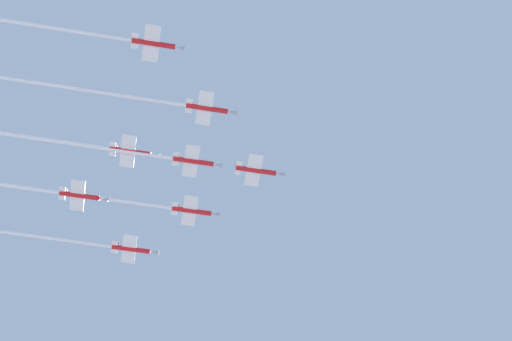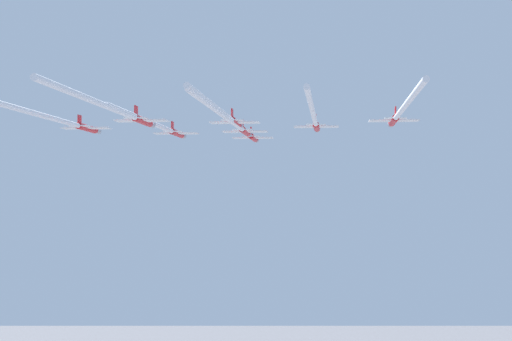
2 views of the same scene
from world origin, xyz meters
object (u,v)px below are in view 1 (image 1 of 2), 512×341
object	(u,v)px
jet_starboard_outer	(82,242)
jet_lead	(257,171)
jet_starboard_inner	(132,97)
jet_port_trail	(74,143)
jet_port_inner	(134,203)
jet_starboard_trail	(23,188)
jet_center_rear	(88,33)
jet_port_outer	(112,149)

from	to	relation	value
jet_starboard_outer	jet_lead	bearing A→B (deg)	55.58
jet_starboard_inner	jet_port_trail	distance (m)	19.57
jet_port_inner	jet_starboard_inner	distance (m)	29.32
jet_lead	jet_starboard_trail	bearing A→B (deg)	-104.01
jet_port_inner	jet_center_rear	size ratio (longest dim) A/B	0.99
jet_starboard_inner	jet_starboard_trail	world-z (taller)	jet_starboard_inner
jet_port_inner	jet_port_outer	size ratio (longest dim) A/B	0.82
jet_lead	jet_port_trail	bearing A→B (deg)	-90.00
jet_port_trail	jet_port_outer	bearing A→B (deg)	90.00
jet_starboard_outer	jet_starboard_trail	distance (m)	21.52
jet_starboard_inner	jet_port_trail	size ratio (longest dim) A/B	1.18
jet_starboard_inner	jet_center_rear	world-z (taller)	jet_starboard_inner
jet_port_outer	jet_port_trail	size ratio (longest dim) A/B	1.27
jet_lead	jet_starboard_trail	size ratio (longest dim) A/B	0.23
jet_center_rear	jet_starboard_trail	xyz separation A→B (m)	(11.61, -44.24, -1.02)
jet_lead	jet_port_outer	distance (m)	36.92
jet_port_outer	jet_starboard_outer	size ratio (longest dim) A/B	1.33
jet_starboard_inner	jet_center_rear	distance (m)	18.53
jet_port_trail	jet_starboard_inner	bearing A→B (deg)	41.89
jet_starboard_outer	jet_starboard_trail	world-z (taller)	jet_starboard_outer
jet_lead	jet_center_rear	distance (m)	53.39
jet_starboard_inner	jet_port_trail	xyz separation A→B (m)	(12.38, -15.13, -0.68)
jet_starboard_outer	jet_center_rear	distance (m)	58.28
jet_lead	jet_port_inner	size ratio (longest dim) A/B	0.22
jet_starboard_outer	jet_center_rear	bearing A→B (deg)	-2.22
jet_starboard_outer	jet_starboard_inner	bearing A→B (deg)	11.89
jet_port_trail	jet_lead	bearing A→B (deg)	90.00
jet_port_inner	jet_center_rear	world-z (taller)	jet_center_rear
jet_starboard_inner	jet_starboard_outer	world-z (taller)	jet_starboard_inner
jet_starboard_trail	jet_center_rear	bearing A→B (deg)	17.29
jet_lead	jet_center_rear	bearing A→B (deg)	-56.95
jet_starboard_inner	jet_port_inner	bearing A→B (deg)	173.61
jet_port_inner	jet_starboard_trail	bearing A→B (deg)	-90.00
jet_center_rear	jet_starboard_outer	bearing A→B (deg)	177.78
jet_port_inner	jet_starboard_inner	xyz separation A→B (m)	(4.58, 28.94, 1.13)
jet_starboard_outer	jet_port_inner	bearing A→B (deg)	40.56
jet_port_outer	jet_port_trail	bearing A→B (deg)	-90.00
jet_starboard_inner	jet_port_trail	world-z (taller)	jet_starboard_inner
jet_starboard_inner	jet_port_outer	bearing A→B (deg)	-166.00
jet_lead	jet_port_outer	world-z (taller)	jet_port_outer
jet_port_inner	jet_starboard_outer	distance (m)	19.16
jet_center_rear	jet_port_outer	bearing A→B (deg)	164.96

